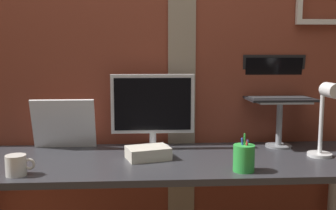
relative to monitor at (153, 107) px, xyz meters
name	(u,v)px	position (x,y,z in m)	size (l,w,h in m)	color
brick_wall_back	(149,39)	(-0.02, 0.18, 0.37)	(3.16, 0.16, 2.64)	brown
desk	(169,172)	(0.08, -0.20, -0.29)	(2.05, 0.65, 0.73)	#333338
monitor	(153,107)	(0.00, 0.00, 0.00)	(0.44, 0.18, 0.40)	white
laptop_stand	(279,116)	(0.69, 0.00, -0.05)	(0.28, 0.22, 0.26)	gray
laptop	(276,87)	(0.69, 0.07, 0.10)	(0.35, 0.26, 0.24)	black
whiteboard_panel	(64,124)	(-0.47, 0.04, -0.09)	(0.33, 0.02, 0.28)	white
desk_lamp	(327,112)	(0.83, -0.25, 0.01)	(0.12, 0.20, 0.37)	white
pen_cup	(244,158)	(0.38, -0.42, -0.17)	(0.09, 0.09, 0.17)	green
coffee_mug	(17,165)	(-0.58, -0.42, -0.18)	(0.12, 0.09, 0.09)	silver
paper_clutter_stack	(148,153)	(-0.03, -0.20, -0.19)	(0.20, 0.14, 0.06)	silver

